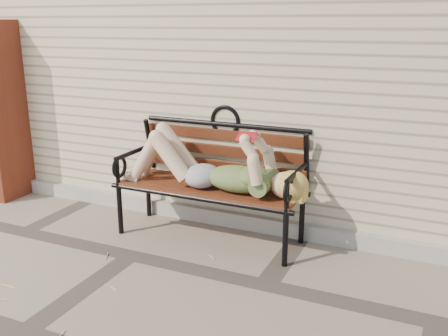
% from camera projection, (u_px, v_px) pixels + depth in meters
% --- Properties ---
extents(ground, '(80.00, 80.00, 0.00)m').
position_uv_depth(ground, '(131.00, 256.00, 4.38)').
color(ground, '#7A6A5D').
rests_on(ground, ground).
extents(house_wall, '(8.00, 4.00, 3.00)m').
position_uv_depth(house_wall, '(255.00, 59.00, 6.59)').
color(house_wall, beige).
rests_on(house_wall, ground).
extents(foundation_strip, '(8.00, 0.10, 0.15)m').
position_uv_depth(foundation_strip, '(184.00, 211.00, 5.21)').
color(foundation_strip, '#AEAA9D').
rests_on(foundation_strip, ground).
extents(garden_bench, '(1.88, 0.75, 1.22)m').
position_uv_depth(garden_bench, '(214.00, 166.00, 4.66)').
color(garden_bench, black).
rests_on(garden_bench, ground).
extents(reading_woman, '(1.77, 0.40, 0.56)m').
position_uv_depth(reading_woman, '(208.00, 166.00, 4.51)').
color(reading_woman, '#092D40').
rests_on(reading_woman, ground).
extents(straw_scatter, '(2.68, 1.30, 0.01)m').
position_uv_depth(straw_scatter, '(34.00, 266.00, 4.19)').
color(straw_scatter, '#D2C766').
rests_on(straw_scatter, ground).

